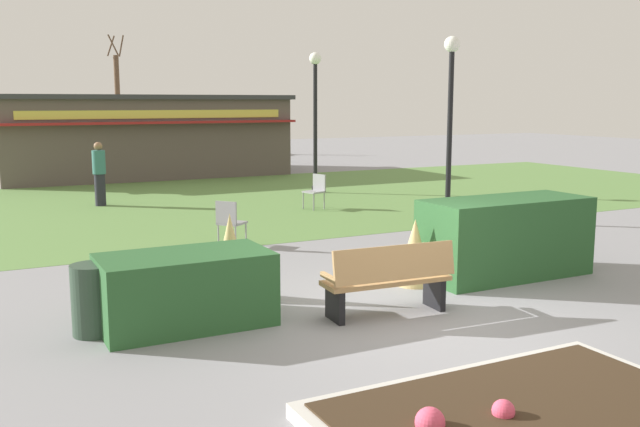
# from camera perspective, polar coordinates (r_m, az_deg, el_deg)

# --- Properties ---
(ground_plane) EXTENTS (80.00, 80.00, 0.00)m
(ground_plane) POSITION_cam_1_polar(r_m,az_deg,el_deg) (9.19, 7.75, -8.28)
(ground_plane) COLOR gray
(lawn_patch) EXTENTS (36.00, 12.00, 0.01)m
(lawn_patch) POSITION_cam_1_polar(r_m,az_deg,el_deg) (19.14, -11.50, 0.70)
(lawn_patch) COLOR #5B8442
(lawn_patch) RESTS_ON ground_plane
(flower_bed) EXTENTS (3.50, 2.20, 0.31)m
(flower_bed) POSITION_cam_1_polar(r_m,az_deg,el_deg) (6.40, 16.48, -15.72)
(flower_bed) COLOR beige
(flower_bed) RESTS_ON ground_plane
(park_bench) EXTENTS (1.73, 0.63, 0.95)m
(park_bench) POSITION_cam_1_polar(r_m,az_deg,el_deg) (9.06, 5.64, -5.35)
(park_bench) COLOR tan
(park_bench) RESTS_ON ground_plane
(hedge_left) EXTENTS (2.06, 1.10, 0.90)m
(hedge_left) POSITION_cam_1_polar(r_m,az_deg,el_deg) (8.79, -10.88, -6.10)
(hedge_left) COLOR #28562B
(hedge_left) RESTS_ON ground_plane
(hedge_right) EXTENTS (2.73, 1.10, 1.24)m
(hedge_right) POSITION_cam_1_polar(r_m,az_deg,el_deg) (11.40, 14.83, -1.90)
(hedge_right) COLOR #28562B
(hedge_right) RESTS_ON ground_plane
(ornamental_grass_behind_left) EXTENTS (0.56, 0.56, 1.20)m
(ornamental_grass_behind_left) POSITION_cam_1_polar(r_m,az_deg,el_deg) (9.90, -7.30, -3.42)
(ornamental_grass_behind_left) COLOR tan
(ornamental_grass_behind_left) RESTS_ON ground_plane
(ornamental_grass_behind_right) EXTENTS (0.57, 0.57, 1.01)m
(ornamental_grass_behind_right) POSITION_cam_1_polar(r_m,az_deg,el_deg) (10.61, 7.72, -3.13)
(ornamental_grass_behind_right) COLOR tan
(ornamental_grass_behind_right) RESTS_ON ground_plane
(lamppost_mid) EXTENTS (0.36, 0.36, 4.18)m
(lamppost_mid) POSITION_cam_1_polar(r_m,az_deg,el_deg) (16.26, 10.56, 8.57)
(lamppost_mid) COLOR black
(lamppost_mid) RESTS_ON ground_plane
(lamppost_far) EXTENTS (0.36, 0.36, 4.18)m
(lamppost_far) POSITION_cam_1_polar(r_m,az_deg,el_deg) (21.16, -0.39, 8.80)
(lamppost_far) COLOR black
(lamppost_far) RESTS_ON ground_plane
(trash_bin) EXTENTS (0.52, 0.52, 0.85)m
(trash_bin) POSITION_cam_1_polar(r_m,az_deg,el_deg) (8.74, -17.92, -6.67)
(trash_bin) COLOR #2D4233
(trash_bin) RESTS_ON ground_plane
(food_kiosk) EXTENTS (10.34, 5.43, 2.97)m
(food_kiosk) POSITION_cam_1_polar(r_m,az_deg,el_deg) (27.24, -14.33, 6.20)
(food_kiosk) COLOR #594C47
(food_kiosk) RESTS_ON ground_plane
(cafe_chair_west) EXTENTS (0.55, 0.55, 0.89)m
(cafe_chair_west) POSITION_cam_1_polar(r_m,az_deg,el_deg) (17.99, -0.30, 2.05)
(cafe_chair_west) COLOR gray
(cafe_chair_west) RESTS_ON ground_plane
(cafe_chair_east) EXTENTS (0.62, 0.62, 0.89)m
(cafe_chair_east) POSITION_cam_1_polar(r_m,az_deg,el_deg) (13.34, -7.38, -0.50)
(cafe_chair_east) COLOR gray
(cafe_chair_east) RESTS_ON ground_plane
(person_strolling) EXTENTS (0.34, 0.34, 1.69)m
(person_strolling) POSITION_cam_1_polar(r_m,az_deg,el_deg) (19.39, -17.51, 3.13)
(person_strolling) COLOR #23232D
(person_strolling) RESTS_ON ground_plane
(parked_car_center_slot) EXTENTS (4.29, 2.23, 1.20)m
(parked_car_center_slot) POSITION_cam_1_polar(r_m,az_deg,el_deg) (35.35, -16.56, 5.32)
(parked_car_center_slot) COLOR silver
(parked_car_center_slot) RESTS_ON ground_plane
(parked_car_east_slot) EXTENTS (4.34, 2.33, 1.20)m
(parked_car_east_slot) POSITION_cam_1_polar(r_m,az_deg,el_deg) (36.75, -8.06, 5.73)
(parked_car_east_slot) COLOR black
(parked_car_east_slot) RESTS_ON ground_plane
(tree_left_bg) EXTENTS (0.91, 0.96, 6.27)m
(tree_left_bg) POSITION_cam_1_polar(r_m,az_deg,el_deg) (40.15, -16.12, 8.79)
(tree_left_bg) COLOR brown
(tree_left_bg) RESTS_ON ground_plane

